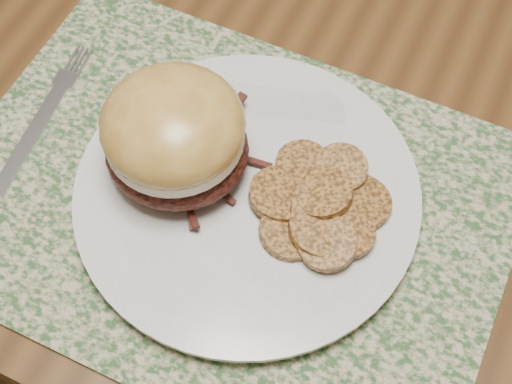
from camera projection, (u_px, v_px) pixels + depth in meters
ground at (236, 258)px, 1.38m from camera, size 3.50×3.50×0.00m
dining_table at (222, 9)px, 0.79m from camera, size 1.50×0.90×0.75m
placemat at (227, 201)px, 0.58m from camera, size 0.45×0.33×0.00m
dinner_plate at (247, 194)px, 0.57m from camera, size 0.26×0.26×0.02m
pork_sandwich at (175, 135)px, 0.54m from camera, size 0.13×0.13×0.09m
roasted_potatoes at (321, 207)px, 0.55m from camera, size 0.13×0.13×0.03m
fork at (44, 116)px, 0.62m from camera, size 0.03×0.17×0.00m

